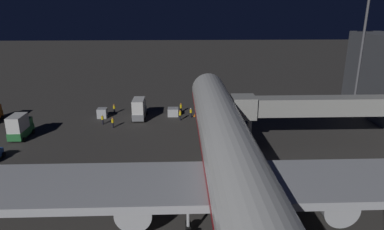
{
  "coord_description": "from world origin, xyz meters",
  "views": [
    {
      "loc": [
        4.8,
        37.75,
        19.13
      ],
      "look_at": [
        3.0,
        -11.0,
        3.5
      ],
      "focal_mm": 32.38,
      "sensor_mm": 36.0,
      "label": 1
    }
  ],
  "objects_px": {
    "cargo_truck_aft": "(139,108)",
    "ground_crew_by_belt_loader": "(114,108)",
    "airliner_at_gate": "(238,179)",
    "traffic_cone_nose_port": "(219,115)",
    "ground_crew_under_port_wing": "(180,115)",
    "catering_truck": "(20,126)",
    "apron_floodlight_mast": "(361,51)",
    "baggage_container_mid_row": "(102,113)",
    "jet_bridge": "(299,106)",
    "ground_crew_walking_aft": "(191,112)",
    "traffic_cone_nose_starboard": "(194,115)",
    "ground_crew_by_tug": "(181,107)",
    "ground_crew_marshaller_fwd": "(102,119)",
    "baggage_container_near_belt": "(173,112)",
    "ground_crew_near_nose_gear": "(113,122)"
  },
  "relations": [
    {
      "from": "cargo_truck_aft",
      "to": "ground_crew_by_belt_loader",
      "type": "distance_m",
      "value": 5.99
    },
    {
      "from": "airliner_at_gate",
      "to": "traffic_cone_nose_port",
      "type": "bearing_deg",
      "value": -93.79
    },
    {
      "from": "airliner_at_gate",
      "to": "ground_crew_under_port_wing",
      "type": "distance_m",
      "value": 31.85
    },
    {
      "from": "cargo_truck_aft",
      "to": "catering_truck",
      "type": "distance_m",
      "value": 18.84
    },
    {
      "from": "ground_crew_by_belt_loader",
      "to": "traffic_cone_nose_port",
      "type": "bearing_deg",
      "value": 172.55
    },
    {
      "from": "apron_floodlight_mast",
      "to": "cargo_truck_aft",
      "type": "distance_m",
      "value": 38.68
    },
    {
      "from": "airliner_at_gate",
      "to": "traffic_cone_nose_port",
      "type": "height_order",
      "value": "airliner_at_gate"
    },
    {
      "from": "baggage_container_mid_row",
      "to": "jet_bridge",
      "type": "bearing_deg",
      "value": 157.1
    },
    {
      "from": "baggage_container_mid_row",
      "to": "ground_crew_walking_aft",
      "type": "distance_m",
      "value": 15.66
    },
    {
      "from": "ground_crew_walking_aft",
      "to": "traffic_cone_nose_starboard",
      "type": "xyz_separation_m",
      "value": [
        -0.65,
        -0.53,
        -0.69
      ]
    },
    {
      "from": "ground_crew_by_belt_loader",
      "to": "ground_crew_by_tug",
      "type": "relative_size",
      "value": 0.98
    },
    {
      "from": "catering_truck",
      "to": "ground_crew_under_port_wing",
      "type": "height_order",
      "value": "catering_truck"
    },
    {
      "from": "ground_crew_walking_aft",
      "to": "traffic_cone_nose_port",
      "type": "height_order",
      "value": "ground_crew_walking_aft"
    },
    {
      "from": "baggage_container_mid_row",
      "to": "ground_crew_marshaller_fwd",
      "type": "distance_m",
      "value": 3.87
    },
    {
      "from": "baggage_container_near_belt",
      "to": "ground_crew_marshaller_fwd",
      "type": "relative_size",
      "value": 1.1
    },
    {
      "from": "ground_crew_marshaller_fwd",
      "to": "traffic_cone_nose_starboard",
      "type": "relative_size",
      "value": 3.14
    },
    {
      "from": "airliner_at_gate",
      "to": "ground_crew_by_belt_loader",
      "type": "bearing_deg",
      "value": -64.78
    },
    {
      "from": "ground_crew_under_port_wing",
      "to": "traffic_cone_nose_starboard",
      "type": "distance_m",
      "value": 3.34
    },
    {
      "from": "jet_bridge",
      "to": "ground_crew_under_port_wing",
      "type": "xyz_separation_m",
      "value": [
        16.73,
        -10.76,
        -4.46
      ]
    },
    {
      "from": "baggage_container_mid_row",
      "to": "ground_crew_near_nose_gear",
      "type": "xyz_separation_m",
      "value": [
        -2.81,
        5.49,
        0.13
      ]
    },
    {
      "from": "baggage_container_mid_row",
      "to": "ground_crew_walking_aft",
      "type": "height_order",
      "value": "ground_crew_walking_aft"
    },
    {
      "from": "ground_crew_under_port_wing",
      "to": "cargo_truck_aft",
      "type": "bearing_deg",
      "value": -9.97
    },
    {
      "from": "baggage_container_mid_row",
      "to": "ground_crew_near_nose_gear",
      "type": "bearing_deg",
      "value": 117.1
    },
    {
      "from": "baggage_container_near_belt",
      "to": "ground_crew_under_port_wing",
      "type": "bearing_deg",
      "value": 115.31
    },
    {
      "from": "airliner_at_gate",
      "to": "cargo_truck_aft",
      "type": "height_order",
      "value": "airliner_at_gate"
    },
    {
      "from": "catering_truck",
      "to": "traffic_cone_nose_starboard",
      "type": "bearing_deg",
      "value": -160.36
    },
    {
      "from": "apron_floodlight_mast",
      "to": "ground_crew_under_port_wing",
      "type": "xyz_separation_m",
      "value": [
        30.25,
        0.2,
        -10.72
      ]
    },
    {
      "from": "cargo_truck_aft",
      "to": "ground_crew_under_port_wing",
      "type": "height_order",
      "value": "cargo_truck_aft"
    },
    {
      "from": "apron_floodlight_mast",
      "to": "ground_crew_near_nose_gear",
      "type": "bearing_deg",
      "value": 4.96
    },
    {
      "from": "baggage_container_near_belt",
      "to": "baggage_container_mid_row",
      "type": "bearing_deg",
      "value": 2.61
    },
    {
      "from": "baggage_container_near_belt",
      "to": "baggage_container_mid_row",
      "type": "xyz_separation_m",
      "value": [
        12.48,
        0.57,
        0.13
      ]
    },
    {
      "from": "jet_bridge",
      "to": "catering_truck",
      "type": "xyz_separation_m",
      "value": [
        40.58,
        -3.36,
        -3.63
      ]
    },
    {
      "from": "cargo_truck_aft",
      "to": "baggage_container_mid_row",
      "type": "bearing_deg",
      "value": -7.38
    },
    {
      "from": "ground_crew_by_belt_loader",
      "to": "airliner_at_gate",
      "type": "bearing_deg",
      "value": 115.22
    },
    {
      "from": "apron_floodlight_mast",
      "to": "ground_crew_near_nose_gear",
      "type": "xyz_separation_m",
      "value": [
        41.19,
        3.57,
        -10.79
      ]
    },
    {
      "from": "cargo_truck_aft",
      "to": "ground_crew_near_nose_gear",
      "type": "xyz_separation_m",
      "value": [
        3.81,
        4.63,
        -0.88
      ]
    },
    {
      "from": "cargo_truck_aft",
      "to": "ground_crew_by_tug",
      "type": "xyz_separation_m",
      "value": [
        -7.29,
        -3.48,
        -0.88
      ]
    },
    {
      "from": "baggage_container_near_belt",
      "to": "ground_crew_walking_aft",
      "type": "distance_m",
      "value": 3.39
    },
    {
      "from": "ground_crew_walking_aft",
      "to": "apron_floodlight_mast",
      "type": "bearing_deg",
      "value": 177.39
    },
    {
      "from": "catering_truck",
      "to": "ground_crew_by_tug",
      "type": "xyz_separation_m",
      "value": [
        -24.02,
        -12.14,
        -0.89
      ]
    },
    {
      "from": "cargo_truck_aft",
      "to": "apron_floodlight_mast",
      "type": "bearing_deg",
      "value": 178.38
    },
    {
      "from": "ground_crew_marshaller_fwd",
      "to": "ground_crew_under_port_wing",
      "type": "xyz_separation_m",
      "value": [
        -12.93,
        -1.67,
        0.08
      ]
    },
    {
      "from": "jet_bridge",
      "to": "baggage_container_near_belt",
      "type": "distance_m",
      "value": 22.96
    },
    {
      "from": "airliner_at_gate",
      "to": "jet_bridge",
      "type": "relative_size",
      "value": 3.06
    },
    {
      "from": "traffic_cone_nose_port",
      "to": "traffic_cone_nose_starboard",
      "type": "height_order",
      "value": "same"
    },
    {
      "from": "ground_crew_marshaller_fwd",
      "to": "ground_crew_near_nose_gear",
      "type": "bearing_deg",
      "value": 139.4
    },
    {
      "from": "baggage_container_mid_row",
      "to": "ground_crew_walking_aft",
      "type": "xyz_separation_m",
      "value": [
        -15.65,
        0.62,
        0.13
      ]
    },
    {
      "from": "airliner_at_gate",
      "to": "baggage_container_mid_row",
      "type": "bearing_deg",
      "value": -60.95
    },
    {
      "from": "jet_bridge",
      "to": "apron_floodlight_mast",
      "type": "distance_m",
      "value": 18.5
    },
    {
      "from": "cargo_truck_aft",
      "to": "ground_crew_near_nose_gear",
      "type": "bearing_deg",
      "value": 50.51
    }
  ]
}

